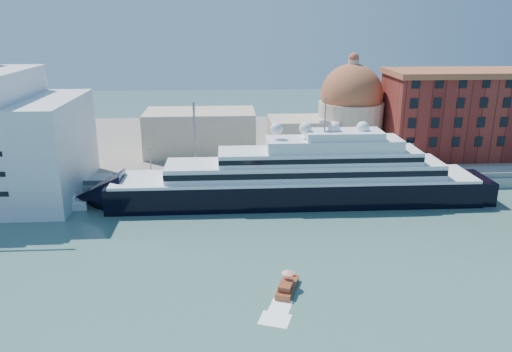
{
  "coord_description": "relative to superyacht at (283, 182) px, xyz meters",
  "views": [
    {
      "loc": [
        -12.84,
        -78.25,
        38.57
      ],
      "look_at": [
        -6.96,
        18.0,
        7.75
      ],
      "focal_mm": 35.0,
      "sensor_mm": 36.0,
      "label": 1
    }
  ],
  "objects": [
    {
      "name": "ground",
      "position": [
        0.78,
        -23.0,
        -4.6
      ],
      "size": [
        400.0,
        400.0,
        0.0
      ],
      "primitive_type": "plane",
      "color": "#355B52",
      "rests_on": "ground"
    },
    {
      "name": "service_barge",
      "position": [
        -48.14,
        -1.15,
        -3.73
      ],
      "size": [
        13.97,
        6.66,
        3.02
      ],
      "rotation": [
        0.0,
        0.0,
        0.17
      ],
      "color": "white",
      "rests_on": "ground"
    },
    {
      "name": "lamp_posts",
      "position": [
        -11.89,
        9.27,
        5.24
      ],
      "size": [
        120.8,
        2.4,
        18.0
      ],
      "color": "slate",
      "rests_on": "quay"
    },
    {
      "name": "superyacht",
      "position": [
        0.0,
        0.0,
        0.0
      ],
      "size": [
        89.19,
        12.36,
        26.65
      ],
      "color": "black",
      "rests_on": "ground"
    },
    {
      "name": "land",
      "position": [
        0.78,
        52.0,
        -3.6
      ],
      "size": [
        260.0,
        72.0,
        2.0
      ],
      "primitive_type": "cube",
      "color": "slate",
      "rests_on": "ground"
    },
    {
      "name": "warehouse",
      "position": [
        52.78,
        29.0,
        9.19
      ],
      "size": [
        43.0,
        19.0,
        23.25
      ],
      "color": "maroon",
      "rests_on": "land"
    },
    {
      "name": "quay_fence",
      "position": [
        0.78,
        6.5,
        -1.5
      ],
      "size": [
        180.0,
        0.1,
        1.2
      ],
      "primitive_type": "cube",
      "color": "slate",
      "rests_on": "quay"
    },
    {
      "name": "water_taxi",
      "position": [
        -3.53,
        -36.72,
        -3.84
      ],
      "size": [
        4.29,
        7.03,
        3.17
      ],
      "rotation": [
        0.0,
        0.0,
        -0.33
      ],
      "color": "maroon",
      "rests_on": "ground"
    },
    {
      "name": "church",
      "position": [
        7.17,
        34.72,
        6.31
      ],
      "size": [
        66.0,
        18.0,
        25.5
      ],
      "color": "beige",
      "rests_on": "land"
    },
    {
      "name": "quay",
      "position": [
        0.78,
        11.0,
        -3.35
      ],
      "size": [
        180.0,
        10.0,
        2.5
      ],
      "primitive_type": "cube",
      "color": "gray",
      "rests_on": "ground"
    }
  ]
}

